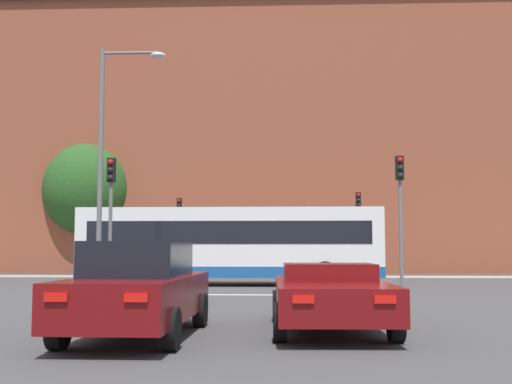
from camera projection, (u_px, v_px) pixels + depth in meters
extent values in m
cube|color=silver|center=(259.00, 295.00, 20.69)|extent=(7.32, 0.30, 0.01)
cube|color=gray|center=(268.00, 277.00, 34.02)|extent=(68.13, 2.50, 0.01)
cube|color=brown|center=(290.00, 151.00, 45.61)|extent=(47.87, 14.62, 16.87)
cube|color=#42444C|center=(290.00, 28.00, 46.40)|extent=(48.83, 15.20, 1.05)
cube|color=brown|center=(67.00, 2.00, 46.21)|extent=(0.90, 0.90, 2.63)
cylinder|color=brown|center=(37.00, 7.00, 47.34)|extent=(3.92, 3.92, 2.71)
cube|color=#600C0F|center=(139.00, 297.00, 10.91)|extent=(1.84, 4.76, 0.71)
cube|color=black|center=(139.00, 259.00, 10.92)|extent=(1.54, 2.15, 0.59)
cylinder|color=black|center=(114.00, 310.00, 12.38)|extent=(0.23, 0.64, 0.64)
cylinder|color=black|center=(200.00, 310.00, 12.28)|extent=(0.23, 0.64, 0.64)
cylinder|color=black|center=(58.00, 329.00, 9.47)|extent=(0.23, 0.64, 0.64)
cylinder|color=black|center=(171.00, 329.00, 9.37)|extent=(0.23, 0.64, 0.64)
cube|color=red|center=(56.00, 297.00, 8.59)|extent=(0.32, 0.06, 0.12)
cube|color=red|center=(136.00, 298.00, 8.52)|extent=(0.32, 0.06, 0.12)
cube|color=#600C0F|center=(329.00, 297.00, 11.76)|extent=(2.02, 4.83, 0.58)
cube|color=#600C0F|center=(328.00, 272.00, 11.92)|extent=(1.69, 1.47, 0.32)
cylinder|color=black|center=(278.00, 306.00, 13.24)|extent=(0.23, 0.64, 0.64)
cylinder|color=black|center=(368.00, 306.00, 13.20)|extent=(0.23, 0.64, 0.64)
cylinder|color=black|center=(280.00, 322.00, 10.28)|extent=(0.23, 0.64, 0.64)
cylinder|color=black|center=(396.00, 322.00, 10.24)|extent=(0.23, 0.64, 0.64)
cube|color=red|center=(303.00, 299.00, 9.39)|extent=(0.32, 0.06, 0.12)
cube|color=red|center=(385.00, 299.00, 9.36)|extent=(0.32, 0.06, 0.12)
cube|color=silver|center=(231.00, 243.00, 26.30)|extent=(12.18, 2.56, 2.78)
cube|color=#194C8E|center=(231.00, 271.00, 26.20)|extent=(12.20, 2.58, 0.44)
cube|color=black|center=(231.00, 233.00, 26.34)|extent=(11.21, 2.59, 0.90)
cylinder|color=black|center=(321.00, 272.00, 27.26)|extent=(1.00, 0.28, 1.00)
cylinder|color=black|center=(325.00, 274.00, 24.81)|extent=(1.00, 0.28, 1.00)
cylinder|color=black|center=(146.00, 272.00, 27.58)|extent=(1.00, 0.28, 1.00)
cylinder|color=black|center=(132.00, 274.00, 25.13)|extent=(1.00, 0.28, 1.00)
cylinder|color=slate|center=(110.00, 238.00, 20.98)|extent=(0.12, 0.12, 3.68)
cube|color=black|center=(111.00, 170.00, 21.18)|extent=(0.26, 0.20, 0.80)
sphere|color=red|center=(110.00, 162.00, 21.07)|extent=(0.17, 0.17, 0.17)
sphere|color=black|center=(110.00, 170.00, 21.05)|extent=(0.17, 0.17, 0.17)
sphere|color=black|center=(110.00, 177.00, 21.02)|extent=(0.17, 0.17, 0.17)
cylinder|color=slate|center=(359.00, 243.00, 33.09)|extent=(0.12, 0.12, 3.60)
cube|color=black|center=(358.00, 200.00, 33.28)|extent=(0.26, 0.20, 0.80)
sphere|color=red|center=(359.00, 195.00, 33.17)|extent=(0.17, 0.17, 0.17)
sphere|color=black|center=(359.00, 200.00, 33.15)|extent=(0.17, 0.17, 0.17)
sphere|color=black|center=(359.00, 205.00, 33.13)|extent=(0.17, 0.17, 0.17)
cylinder|color=slate|center=(179.00, 245.00, 33.92)|extent=(0.12, 0.12, 3.37)
cube|color=black|center=(179.00, 206.00, 34.10)|extent=(0.26, 0.20, 0.80)
sphere|color=red|center=(179.00, 201.00, 34.00)|extent=(0.17, 0.17, 0.17)
sphere|color=black|center=(179.00, 205.00, 33.97)|extent=(0.17, 0.17, 0.17)
sphere|color=black|center=(179.00, 210.00, 33.95)|extent=(0.17, 0.17, 0.17)
cylinder|color=slate|center=(401.00, 237.00, 20.99)|extent=(0.12, 0.12, 3.75)
cube|color=black|center=(400.00, 168.00, 21.19)|extent=(0.26, 0.20, 0.80)
sphere|color=red|center=(400.00, 160.00, 21.09)|extent=(0.17, 0.17, 0.17)
sphere|color=black|center=(400.00, 168.00, 21.06)|extent=(0.17, 0.17, 0.17)
sphere|color=black|center=(400.00, 175.00, 21.04)|extent=(0.17, 0.17, 0.17)
cylinder|color=slate|center=(100.00, 170.00, 20.75)|extent=(0.16, 0.16, 8.06)
cylinder|color=slate|center=(130.00, 53.00, 21.05)|extent=(1.84, 0.10, 0.10)
ellipsoid|color=#B2B2B7|center=(158.00, 56.00, 21.01)|extent=(0.50, 0.36, 0.22)
cylinder|color=black|center=(124.00, 268.00, 35.28)|extent=(0.13, 0.13, 0.85)
cylinder|color=black|center=(122.00, 268.00, 35.17)|extent=(0.13, 0.13, 0.85)
cube|color=tan|center=(123.00, 254.00, 35.29)|extent=(0.44, 0.44, 0.67)
sphere|color=tan|center=(124.00, 246.00, 35.34)|extent=(0.26, 0.26, 0.26)
cylinder|color=#333851|center=(140.00, 269.00, 33.77)|extent=(0.13, 0.13, 0.81)
cylinder|color=#333851|center=(136.00, 269.00, 33.80)|extent=(0.13, 0.13, 0.81)
cube|color=#232328|center=(138.00, 255.00, 33.85)|extent=(0.42, 0.27, 0.64)
sphere|color=tan|center=(138.00, 247.00, 33.89)|extent=(0.24, 0.24, 0.24)
cylinder|color=brown|center=(345.00, 269.00, 33.19)|extent=(0.13, 0.13, 0.82)
cylinder|color=brown|center=(346.00, 269.00, 33.32)|extent=(0.13, 0.13, 0.82)
cube|color=#B21E23|center=(345.00, 255.00, 33.32)|extent=(0.42, 0.45, 0.65)
sphere|color=tan|center=(345.00, 247.00, 33.36)|extent=(0.25, 0.25, 0.25)
cylinder|color=#4C3823|center=(87.00, 250.00, 39.14)|extent=(0.36, 0.36, 2.74)
ellipsoid|color=#234C1E|center=(89.00, 190.00, 39.47)|extent=(5.53, 5.53, 5.80)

